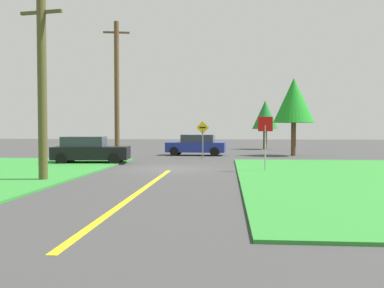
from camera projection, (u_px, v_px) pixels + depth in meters
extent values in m
plane|color=#3D3D3D|center=(171.00, 169.00, 21.87)|extent=(120.00, 120.00, 0.00)
cube|color=yellow|center=(139.00, 192.00, 13.90)|extent=(0.20, 14.00, 0.01)
cylinder|color=#9EA0A8|center=(265.00, 149.00, 20.46)|extent=(0.07, 0.07, 2.25)
cube|color=red|center=(265.00, 124.00, 20.42)|extent=(0.70, 0.16, 0.71)
cube|color=navy|center=(196.00, 147.00, 32.88)|extent=(4.68, 2.09, 0.76)
cube|color=#2D3842|center=(198.00, 139.00, 32.83)|extent=(2.61, 1.74, 0.60)
cylinder|color=black|center=(174.00, 151.00, 32.26)|extent=(0.69, 0.27, 0.68)
cylinder|color=black|center=(178.00, 150.00, 33.99)|extent=(0.69, 0.27, 0.68)
cylinder|color=black|center=(214.00, 152.00, 31.79)|extent=(0.69, 0.27, 0.68)
cylinder|color=black|center=(217.00, 151.00, 33.52)|extent=(0.69, 0.27, 0.68)
cube|color=black|center=(91.00, 153.00, 25.19)|extent=(4.63, 2.36, 0.76)
cube|color=#2D3842|center=(84.00, 142.00, 25.16)|extent=(2.61, 1.93, 0.60)
cylinder|color=black|center=(119.00, 157.00, 26.17)|extent=(0.70, 0.29, 0.68)
cylinder|color=black|center=(114.00, 159.00, 24.30)|extent=(0.70, 0.29, 0.68)
cylinder|color=black|center=(70.00, 157.00, 26.11)|extent=(0.70, 0.29, 0.68)
cylinder|color=black|center=(62.00, 159.00, 24.24)|extent=(0.70, 0.29, 0.68)
cylinder|color=#4C4824|center=(42.00, 90.00, 16.64)|extent=(0.36, 0.36, 7.26)
cube|color=#4C4824|center=(41.00, 12.00, 16.53)|extent=(1.80, 0.39, 0.12)
cylinder|color=brown|center=(117.00, 90.00, 29.07)|extent=(0.34, 0.34, 9.48)
cube|color=brown|center=(116.00, 32.00, 28.92)|extent=(1.79, 0.47, 0.12)
cylinder|color=slate|center=(203.00, 143.00, 29.13)|extent=(0.08, 0.08, 2.17)
cube|color=yellow|center=(203.00, 128.00, 29.09)|extent=(0.89, 0.20, 0.91)
cube|color=black|center=(203.00, 128.00, 29.09)|extent=(0.45, 0.13, 0.10)
cylinder|color=brown|center=(293.00, 139.00, 32.36)|extent=(0.37, 0.37, 2.55)
cone|color=#1C8921|center=(294.00, 100.00, 32.25)|extent=(3.13, 3.13, 3.44)
cylinder|color=brown|center=(265.00, 139.00, 42.48)|extent=(0.40, 0.40, 2.05)
cone|color=#1D7629|center=(265.00, 115.00, 42.38)|extent=(2.62, 2.62, 2.88)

